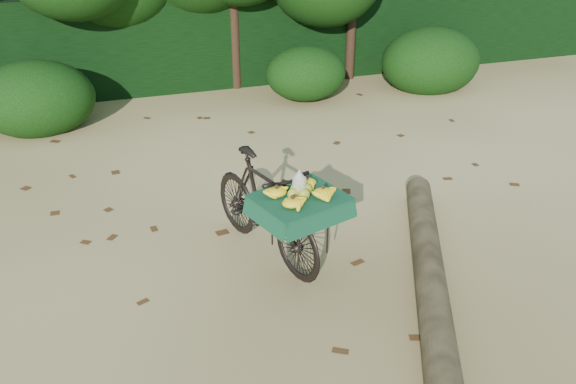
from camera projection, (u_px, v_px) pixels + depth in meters
name	position (u px, v px, depth m)	size (l,w,h in m)	color
ground	(310.00, 229.00, 6.98)	(80.00, 80.00, 0.00)	#D3B770
vendor_bicycle	(266.00, 207.00, 6.25)	(1.19, 1.98, 1.13)	black
fallen_log	(431.00, 283.00, 5.79)	(0.29, 0.29, 4.07)	brown
hedge_backdrop	(199.00, 33.00, 11.89)	(26.00, 1.80, 1.80)	black
bush_clumps	(252.00, 82.00, 10.55)	(8.80, 1.70, 0.90)	black
leaf_litter	(292.00, 203.00, 7.53)	(7.00, 7.30, 0.01)	#452A12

